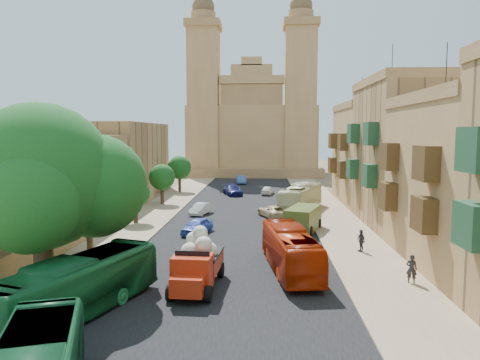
# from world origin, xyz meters

# --- Properties ---
(ground) EXTENTS (260.00, 260.00, 0.00)m
(ground) POSITION_xyz_m (0.00, 0.00, 0.00)
(ground) COLOR brown
(road_surface) EXTENTS (14.00, 140.00, 0.01)m
(road_surface) POSITION_xyz_m (0.00, 30.00, 0.01)
(road_surface) COLOR black
(road_surface) RESTS_ON ground
(sidewalk_east) EXTENTS (5.00, 140.00, 0.01)m
(sidewalk_east) POSITION_xyz_m (9.50, 30.00, 0.01)
(sidewalk_east) COLOR #957F61
(sidewalk_east) RESTS_ON ground
(sidewalk_west) EXTENTS (5.00, 140.00, 0.01)m
(sidewalk_west) POSITION_xyz_m (-9.50, 30.00, 0.01)
(sidewalk_west) COLOR #957F61
(sidewalk_west) RESTS_ON ground
(kerb_east) EXTENTS (0.25, 140.00, 0.12)m
(kerb_east) POSITION_xyz_m (7.00, 30.00, 0.06)
(kerb_east) COLOR #957F61
(kerb_east) RESTS_ON ground
(kerb_west) EXTENTS (0.25, 140.00, 0.12)m
(kerb_west) POSITION_xyz_m (-7.00, 30.00, 0.06)
(kerb_west) COLOR #957F61
(kerb_west) RESTS_ON ground
(townhouse_b) EXTENTS (9.00, 14.00, 14.90)m
(townhouse_b) POSITION_xyz_m (15.95, 11.00, 5.66)
(townhouse_b) COLOR #9F7647
(townhouse_b) RESTS_ON ground
(townhouse_c) EXTENTS (9.00, 14.00, 17.40)m
(townhouse_c) POSITION_xyz_m (15.95, 25.00, 6.91)
(townhouse_c) COLOR #A97D4D
(townhouse_c) RESTS_ON ground
(townhouse_d) EXTENTS (9.00, 14.00, 15.90)m
(townhouse_d) POSITION_xyz_m (15.95, 39.00, 6.16)
(townhouse_d) COLOR #9F7647
(townhouse_d) RESTS_ON ground
(west_wall) EXTENTS (1.00, 40.00, 1.80)m
(west_wall) POSITION_xyz_m (-12.50, 20.00, 0.90)
(west_wall) COLOR #9F7647
(west_wall) RESTS_ON ground
(west_building_low) EXTENTS (10.00, 28.00, 8.40)m
(west_building_low) POSITION_xyz_m (-18.00, 18.00, 4.20)
(west_building_low) COLOR olive
(west_building_low) RESTS_ON ground
(west_building_mid) EXTENTS (10.00, 22.00, 10.00)m
(west_building_mid) POSITION_xyz_m (-18.00, 44.00, 5.00)
(west_building_mid) COLOR #A97D4D
(west_building_mid) RESTS_ON ground
(church) EXTENTS (28.00, 22.50, 36.30)m
(church) POSITION_xyz_m (-0.00, 78.61, 9.52)
(church) COLOR #9F7647
(church) RESTS_ON ground
(ficus_tree) EXTENTS (10.28, 9.45, 10.28)m
(ficus_tree) POSITION_xyz_m (-9.41, 4.01, 6.07)
(ficus_tree) COLOR #3D2E1E
(ficus_tree) RESTS_ON ground
(street_tree_a) EXTENTS (3.20, 3.20, 4.92)m
(street_tree_a) POSITION_xyz_m (-10.00, 12.00, 3.29)
(street_tree_a) COLOR #3D2E1E
(street_tree_a) RESTS_ON ground
(street_tree_b) EXTENTS (2.81, 2.81, 4.33)m
(street_tree_b) POSITION_xyz_m (-10.00, 24.00, 2.89)
(street_tree_b) COLOR #3D2E1E
(street_tree_b) RESTS_ON ground
(street_tree_c) EXTENTS (3.18, 3.18, 4.88)m
(street_tree_c) POSITION_xyz_m (-10.00, 36.00, 3.27)
(street_tree_c) COLOR #3D2E1E
(street_tree_c) RESTS_ON ground
(street_tree_d) EXTENTS (3.45, 3.45, 5.31)m
(street_tree_d) POSITION_xyz_m (-10.00, 48.00, 3.56)
(street_tree_d) COLOR #3D2E1E
(street_tree_d) RESTS_ON ground
(red_truck) EXTENTS (2.62, 5.91, 3.37)m
(red_truck) POSITION_xyz_m (-1.37, 5.26, 1.48)
(red_truck) COLOR #B5270D
(red_truck) RESTS_ON ground
(olive_pickup) EXTENTS (3.75, 5.57, 2.12)m
(olive_pickup) POSITION_xyz_m (5.85, 21.03, 1.03)
(olive_pickup) COLOR #44531F
(olive_pickup) RESTS_ON ground
(bus_green_north) EXTENTS (5.71, 10.45, 2.85)m
(bus_green_north) POSITION_xyz_m (-6.50, 1.00, 1.43)
(bus_green_north) COLOR #156630
(bus_green_north) RESTS_ON ground
(bus_red_east) EXTENTS (3.53, 9.91, 2.70)m
(bus_red_east) POSITION_xyz_m (4.00, 8.79, 1.35)
(bus_red_east) COLOR #AB2505
(bus_red_east) RESTS_ON ground
(bus_cream_east) EXTENTS (5.72, 10.91, 2.97)m
(bus_cream_east) POSITION_xyz_m (6.50, 31.64, 1.49)
(bus_cream_east) COLOR beige
(bus_cream_east) RESTS_ON ground
(car_blue_a) EXTENTS (2.72, 4.28, 1.36)m
(car_blue_a) POSITION_xyz_m (-3.35, 19.28, 0.68)
(car_blue_a) COLOR #4061CC
(car_blue_a) RESTS_ON ground
(car_white_a) EXTENTS (2.25, 3.89, 1.21)m
(car_white_a) POSITION_xyz_m (-4.31, 28.79, 0.61)
(car_white_a) COLOR white
(car_white_a) RESTS_ON ground
(car_cream) EXTENTS (3.69, 4.97, 1.26)m
(car_cream) POSITION_xyz_m (3.34, 27.50, 0.63)
(car_cream) COLOR beige
(car_cream) RESTS_ON ground
(car_dkblue) EXTENTS (3.39, 5.24, 1.41)m
(car_dkblue) POSITION_xyz_m (-1.94, 44.48, 0.71)
(car_dkblue) COLOR #101455
(car_dkblue) RESTS_ON ground
(car_white_b) EXTENTS (2.08, 3.80, 1.23)m
(car_white_b) POSITION_xyz_m (2.95, 45.30, 0.61)
(car_white_b) COLOR silver
(car_white_b) RESTS_ON ground
(car_blue_b) EXTENTS (1.96, 4.33, 1.38)m
(car_blue_b) POSITION_xyz_m (-1.42, 59.14, 0.69)
(car_blue_b) COLOR #3B63A0
(car_blue_b) RESTS_ON ground
(pedestrian_a) EXTENTS (0.71, 0.58, 1.68)m
(pedestrian_a) POSITION_xyz_m (10.86, 6.73, 0.84)
(pedestrian_a) COLOR black
(pedestrian_a) RESTS_ON ground
(pedestrian_c) EXTENTS (0.69, 1.04, 1.64)m
(pedestrian_c) POSITION_xyz_m (9.44, 13.86, 0.82)
(pedestrian_c) COLOR #373740
(pedestrian_c) RESTS_ON ground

